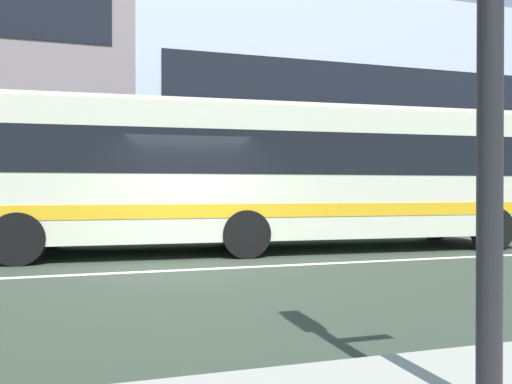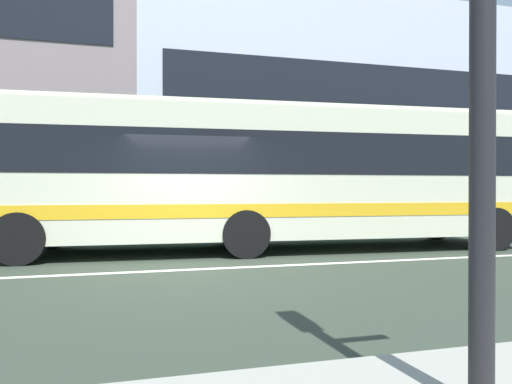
# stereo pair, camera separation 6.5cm
# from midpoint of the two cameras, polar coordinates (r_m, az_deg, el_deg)

# --- Properties ---
(ground_plane) EXTENTS (160.00, 160.00, 0.00)m
(ground_plane) POSITION_cam_midpoint_polar(r_m,az_deg,el_deg) (7.90, -8.22, -10.04)
(ground_plane) COLOR #303A2E
(lane_centre_line) EXTENTS (60.00, 0.16, 0.01)m
(lane_centre_line) POSITION_cam_midpoint_polar(r_m,az_deg,el_deg) (7.90, -8.22, -10.01)
(lane_centre_line) COLOR silver
(lane_centre_line) RESTS_ON ground_plane
(hedge_row_far) EXTENTS (18.46, 1.10, 1.18)m
(hedge_row_far) POSITION_cam_midpoint_polar(r_m,az_deg,el_deg) (13.32, -18.41, -3.26)
(hedge_row_far) COLOR #225D29
(hedge_row_far) RESTS_ON ground_plane
(apartment_block_right) EXTENTS (23.31, 8.34, 9.85)m
(apartment_block_right) POSITION_cam_midpoint_polar(r_m,az_deg,el_deg) (23.91, 14.17, 8.77)
(apartment_block_right) COLOR silver
(apartment_block_right) RESTS_ON ground_plane
(transit_bus) EXTENTS (12.30, 3.08, 3.31)m
(transit_bus) POSITION_cam_midpoint_polar(r_m,az_deg,el_deg) (10.26, 1.59, 2.57)
(transit_bus) COLOR beige
(transit_bus) RESTS_ON ground_plane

